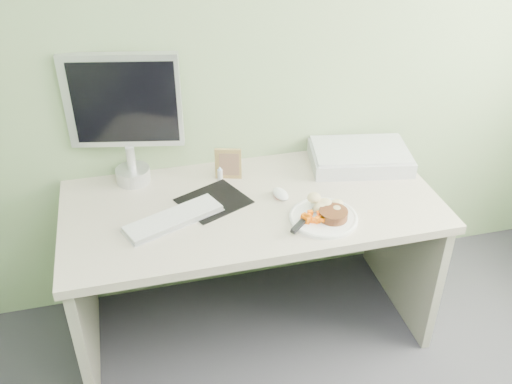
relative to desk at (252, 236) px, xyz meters
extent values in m
plane|color=gray|center=(0.00, 0.38, 0.80)|extent=(3.50, 0.00, 3.50)
cube|color=beige|center=(0.00, 0.00, 0.16)|extent=(1.60, 0.75, 0.04)
cube|color=#9F9A88|center=(-0.76, 0.00, -0.20)|extent=(0.04, 0.70, 0.69)
cube|color=#9F9A88|center=(0.76, 0.00, -0.20)|extent=(0.04, 0.70, 0.69)
cylinder|color=white|center=(0.26, -0.19, 0.19)|extent=(0.28, 0.28, 0.01)
cylinder|color=black|center=(0.29, -0.21, 0.22)|extent=(0.13, 0.13, 0.04)
ellipsoid|color=tan|center=(0.28, -0.14, 0.23)|extent=(0.14, 0.12, 0.07)
cube|color=#FC6205|center=(0.20, -0.21, 0.22)|extent=(0.09, 0.08, 0.05)
cube|color=silver|center=(0.22, -0.16, 0.21)|extent=(0.12, 0.11, 0.01)
cube|color=black|center=(0.13, -0.24, 0.21)|extent=(0.08, 0.08, 0.02)
cube|color=black|center=(-0.16, 0.05, 0.18)|extent=(0.34, 0.32, 0.00)
cube|color=white|center=(-0.34, -0.06, 0.20)|extent=(0.42, 0.27, 0.02)
ellipsoid|color=white|center=(0.13, 0.01, 0.20)|extent=(0.08, 0.11, 0.04)
cube|color=#A6894D|center=(-0.06, 0.22, 0.26)|extent=(0.12, 0.05, 0.15)
cylinder|color=white|center=(-0.10, 0.22, 0.21)|extent=(0.02, 0.02, 0.05)
cone|color=#98B9F3|center=(-0.10, 0.22, 0.24)|extent=(0.02, 0.02, 0.02)
cube|color=#A8A9AF|center=(0.57, 0.19, 0.22)|extent=(0.51, 0.38, 0.07)
cylinder|color=silver|center=(-0.48, 0.29, 0.22)|extent=(0.15, 0.15, 0.07)
cylinder|color=silver|center=(-0.48, 0.29, 0.30)|extent=(0.04, 0.04, 0.11)
cube|color=silver|center=(-0.48, 0.32, 0.56)|extent=(0.49, 0.14, 0.41)
cube|color=black|center=(-0.48, 0.30, 0.56)|extent=(0.43, 0.09, 0.36)
camera|label=1|loc=(-0.47, -1.95, 1.55)|focal=40.00mm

